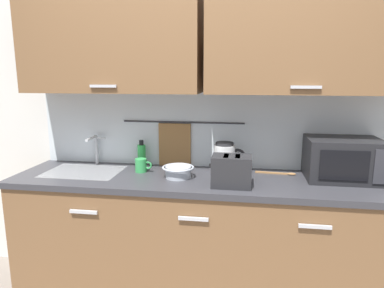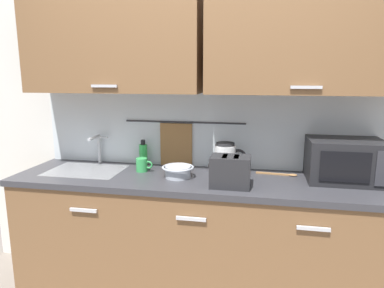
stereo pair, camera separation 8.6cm
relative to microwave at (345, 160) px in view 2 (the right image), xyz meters
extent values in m
cube|color=brown|center=(-0.92, -0.11, -0.61)|extent=(2.50, 0.60, 0.86)
cube|color=#B7B7BC|center=(-1.61, -0.42, -0.30)|extent=(0.18, 0.02, 0.02)
cube|color=#B7B7BC|center=(-0.92, -0.42, -0.30)|extent=(0.18, 0.02, 0.02)
cube|color=#B7B7BC|center=(-0.23, -0.42, -0.30)|extent=(0.18, 0.02, 0.02)
cube|color=#333338|center=(-0.92, -0.11, -0.16)|extent=(2.53, 0.63, 0.04)
cube|color=#9EA0A5|center=(-1.76, -0.09, -0.18)|extent=(0.52, 0.38, 0.09)
cube|color=silver|center=(-0.92, 0.22, 0.21)|extent=(3.70, 0.06, 2.50)
cube|color=silver|center=(-0.92, 0.19, 0.14)|extent=(2.50, 0.01, 0.55)
cube|color=brown|center=(-1.55, 0.03, 0.77)|extent=(1.23, 0.33, 0.70)
cube|color=#B7B7BC|center=(-1.55, -0.15, 0.47)|extent=(0.18, 0.01, 0.02)
cube|color=brown|center=(-0.28, 0.03, 0.77)|extent=(1.23, 0.33, 0.70)
cube|color=#B7B7BC|center=(-0.28, -0.15, 0.47)|extent=(0.18, 0.01, 0.02)
cylinder|color=#333338|center=(-1.09, 0.17, 0.19)|extent=(0.90, 0.01, 0.01)
cube|color=olive|center=(-1.15, 0.17, 0.01)|extent=(0.24, 0.02, 0.34)
cylinder|color=#B2B5BA|center=(-1.76, 0.14, -0.03)|extent=(0.03, 0.03, 0.22)
cylinder|color=#B2B5BA|center=(-1.76, 0.06, 0.07)|extent=(0.02, 0.16, 0.02)
cube|color=#B2B5BA|center=(-1.72, 0.14, 0.06)|extent=(0.07, 0.02, 0.01)
cube|color=black|center=(0.00, 0.00, 0.00)|extent=(0.46, 0.34, 0.27)
cube|color=black|center=(-0.04, -0.17, 0.00)|extent=(0.29, 0.01, 0.18)
cube|color=#2D2D33|center=(0.18, -0.17, 0.00)|extent=(0.09, 0.01, 0.21)
cylinder|color=black|center=(-0.77, 0.07, -0.13)|extent=(0.16, 0.16, 0.02)
cylinder|color=white|center=(-0.77, 0.07, -0.03)|extent=(0.15, 0.15, 0.17)
cylinder|color=#262628|center=(-0.77, 0.07, 0.06)|extent=(0.13, 0.13, 0.02)
torus|color=black|center=(-0.68, 0.07, -0.02)|extent=(0.11, 0.02, 0.11)
cylinder|color=green|center=(-1.39, 0.13, -0.06)|extent=(0.06, 0.06, 0.16)
cylinder|color=black|center=(-1.39, 0.13, 0.04)|extent=(0.03, 0.03, 0.04)
cylinder|color=green|center=(-1.35, -0.04, -0.09)|extent=(0.08, 0.08, 0.09)
torus|color=green|center=(-1.30, -0.04, -0.09)|extent=(0.06, 0.01, 0.06)
cylinder|color=#A5ADB7|center=(-1.06, -0.13, -0.10)|extent=(0.17, 0.17, 0.07)
torus|color=#A5ADB7|center=(-1.06, -0.13, -0.07)|extent=(0.21, 0.21, 0.01)
cube|color=#232326|center=(-0.71, -0.26, -0.04)|extent=(0.24, 0.17, 0.19)
cube|color=black|center=(-0.74, -0.26, 0.05)|extent=(0.03, 0.12, 0.01)
cube|color=black|center=(-0.67, -0.26, 0.05)|extent=(0.03, 0.12, 0.01)
cube|color=black|center=(-0.83, -0.26, -0.01)|extent=(0.02, 0.02, 0.02)
cube|color=#9E7042|center=(-0.44, 0.06, -0.13)|extent=(0.22, 0.04, 0.01)
ellipsoid|color=#9E7042|center=(-0.31, 0.05, -0.13)|extent=(0.06, 0.05, 0.01)
camera|label=1|loc=(-0.63, -2.30, 0.53)|focal=32.27mm
camera|label=2|loc=(-0.55, -2.28, 0.53)|focal=32.27mm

